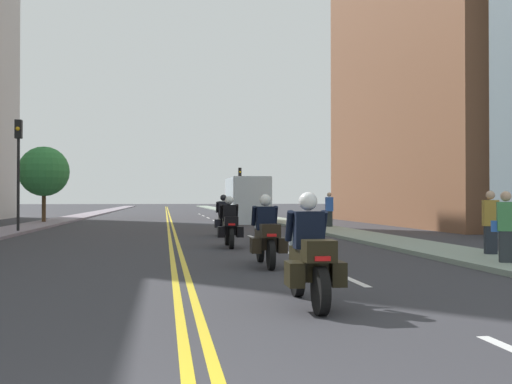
# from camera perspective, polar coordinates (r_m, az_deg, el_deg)

# --- Properties ---
(ground_plane) EXTENTS (264.00, 264.00, 0.00)m
(ground_plane) POSITION_cam_1_polar(r_m,az_deg,el_deg) (50.79, -8.37, -2.34)
(ground_plane) COLOR #323237
(sidewalk_left) EXTENTS (2.13, 144.00, 0.12)m
(sidewalk_left) POSITION_cam_1_polar(r_m,az_deg,el_deg) (51.25, -16.45, -2.24)
(sidewalk_left) COLOR gray
(sidewalk_left) RESTS_ON ground
(sidewalk_right) EXTENTS (2.13, 144.00, 0.12)m
(sidewalk_right) POSITION_cam_1_polar(r_m,az_deg,el_deg) (51.34, -0.31, -2.26)
(sidewalk_right) COLOR gray
(sidewalk_right) RESTS_ON ground
(centreline_yellow_inner) EXTENTS (0.12, 132.00, 0.01)m
(centreline_yellow_inner) POSITION_cam_1_polar(r_m,az_deg,el_deg) (50.79, -8.51, -2.34)
(centreline_yellow_inner) COLOR yellow
(centreline_yellow_inner) RESTS_ON ground
(centreline_yellow_outer) EXTENTS (0.12, 132.00, 0.01)m
(centreline_yellow_outer) POSITION_cam_1_polar(r_m,az_deg,el_deg) (50.79, -8.24, -2.34)
(centreline_yellow_outer) COLOR yellow
(centreline_yellow_outer) RESTS_ON ground
(lane_dashes_white) EXTENTS (0.14, 56.40, 0.01)m
(lane_dashes_white) POSITION_cam_1_polar(r_m,az_deg,el_deg) (31.98, -2.66, -3.32)
(lane_dashes_white) COLOR silver
(lane_dashes_white) RESTS_ON ground
(motorcycle_0) EXTENTS (0.77, 2.12, 1.58)m
(motorcycle_0) POSITION_cam_1_polar(r_m,az_deg,el_deg) (8.28, 5.16, -6.47)
(motorcycle_0) COLOR black
(motorcycle_0) RESTS_ON ground
(motorcycle_1) EXTENTS (0.77, 2.24, 1.58)m
(motorcycle_1) POSITION_cam_1_polar(r_m,az_deg,el_deg) (13.07, 0.97, -4.31)
(motorcycle_1) COLOR black
(motorcycle_1) RESTS_ON ground
(motorcycle_2) EXTENTS (0.77, 2.15, 1.57)m
(motorcycle_2) POSITION_cam_1_polar(r_m,az_deg,el_deg) (18.25, -2.55, -3.29)
(motorcycle_2) COLOR black
(motorcycle_2) RESTS_ON ground
(motorcycle_3) EXTENTS (0.76, 2.15, 1.66)m
(motorcycle_3) POSITION_cam_1_polar(r_m,az_deg,el_deg) (23.83, -3.12, -2.64)
(motorcycle_3) COLOR black
(motorcycle_3) RESTS_ON ground
(traffic_light_near) EXTENTS (0.28, 0.38, 4.89)m
(traffic_light_near) POSITION_cam_1_polar(r_m,az_deg,el_deg) (27.58, -21.77, 3.29)
(traffic_light_near) COLOR black
(traffic_light_near) RESTS_ON ground
(traffic_light_far) EXTENTS (0.28, 0.38, 4.37)m
(traffic_light_far) POSITION_cam_1_polar(r_m,az_deg,el_deg) (54.87, -1.56, 0.95)
(traffic_light_far) COLOR black
(traffic_light_far) RESTS_ON ground
(pedestrian_0) EXTENTS (0.50, 0.35, 1.65)m
(pedestrian_0) POSITION_cam_1_polar(r_m,az_deg,el_deg) (13.87, 22.76, -3.22)
(pedestrian_0) COLOR #272D32
(pedestrian_0) RESTS_ON ground
(pedestrian_1) EXTENTS (0.50, 0.30, 1.68)m
(pedestrian_1) POSITION_cam_1_polar(r_m,az_deg,el_deg) (15.86, 21.54, -2.83)
(pedestrian_1) COLOR #20252E
(pedestrian_1) RESTS_ON ground
(pedestrian_2) EXTENTS (0.37, 0.23, 1.81)m
(pedestrian_2) POSITION_cam_1_polar(r_m,az_deg,el_deg) (29.60, 7.02, -1.73)
(pedestrian_2) COLOR #252C2D
(pedestrian_2) RESTS_ON ground
(street_tree_1) EXTENTS (3.00, 3.00, 4.65)m
(street_tree_1) POSITION_cam_1_polar(r_m,az_deg,el_deg) (38.05, -19.61, 1.86)
(street_tree_1) COLOR #503922
(street_tree_1) RESTS_ON ground
(parked_truck) EXTENTS (2.20, 6.50, 2.80)m
(parked_truck) POSITION_cam_1_polar(r_m,az_deg,el_deg) (37.40, -0.98, -0.99)
(parked_truck) COLOR silver
(parked_truck) RESTS_ON ground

